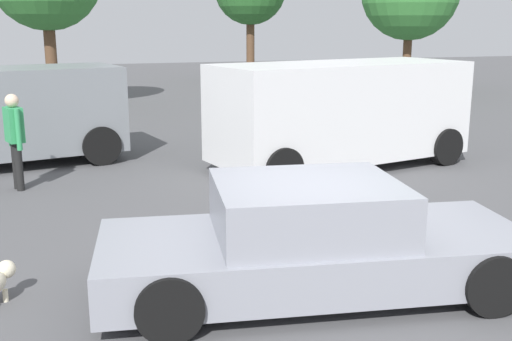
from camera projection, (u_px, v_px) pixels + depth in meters
ground_plane at (316, 293)px, 6.76m from camera, size 80.00×80.00×0.00m
sedan_foreground at (313, 242)px, 6.67m from camera, size 4.81×2.48×1.23m
van_white at (341, 111)px, 12.45m from camera, size 5.46×3.07×2.09m
pedestrian at (15, 133)px, 10.71m from camera, size 0.35×0.55×1.68m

